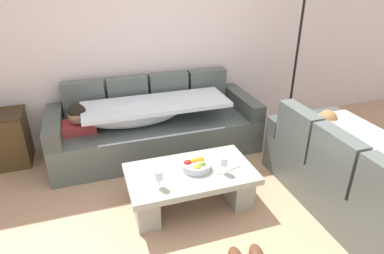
{
  "coord_description": "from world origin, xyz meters",
  "views": [
    {
      "loc": [
        -0.89,
        -2.02,
        2.13
      ],
      "look_at": [
        0.12,
        1.04,
        0.55
      ],
      "focal_mm": 31.04,
      "sensor_mm": 36.0,
      "label": 1
    }
  ],
  "objects": [
    {
      "name": "back_wall",
      "position": [
        0.0,
        2.15,
        1.35
      ],
      "size": [
        9.0,
        0.1,
        2.7
      ],
      "primitive_type": "cube",
      "color": "silver",
      "rests_on": "ground_plane"
    },
    {
      "name": "wine_glass_near_left",
      "position": [
        -0.41,
        0.32,
        0.5
      ],
      "size": [
        0.07,
        0.07,
        0.17
      ],
      "color": "silver",
      "rests_on": "coffee_table"
    },
    {
      "name": "coffee_table",
      "position": [
        -0.08,
        0.47,
        0.24
      ],
      "size": [
        1.2,
        0.68,
        0.38
      ],
      "color": "#9FA398",
      "rests_on": "ground_plane"
    },
    {
      "name": "couch_near_window",
      "position": [
        1.39,
        -0.09,
        0.34
      ],
      "size": [
        0.92,
        2.02,
        0.88
      ],
      "rotation": [
        0.0,
        0.0,
        1.57
      ],
      "color": "#535B57",
      "rests_on": "ground_plane"
    },
    {
      "name": "fruit_bowl",
      "position": [
        -0.02,
        0.5,
        0.42
      ],
      "size": [
        0.28,
        0.28,
        0.1
      ],
      "color": "silver",
      "rests_on": "coffee_table"
    },
    {
      "name": "wine_glass_near_right",
      "position": [
        0.21,
        0.35,
        0.5
      ],
      "size": [
        0.07,
        0.07,
        0.17
      ],
      "color": "silver",
      "rests_on": "coffee_table"
    },
    {
      "name": "ground_plane",
      "position": [
        0.0,
        0.0,
        0.0
      ],
      "size": [
        14.0,
        14.0,
        0.0
      ],
      "primitive_type": "plane",
      "color": "tan"
    },
    {
      "name": "couch_along_wall",
      "position": [
        -0.2,
        1.63,
        0.33
      ],
      "size": [
        2.49,
        0.92,
        0.88
      ],
      "color": "#535B57",
      "rests_on": "ground_plane"
    },
    {
      "name": "floor_lamp",
      "position": [
        1.69,
        1.57,
        1.12
      ],
      "size": [
        0.33,
        0.31,
        1.95
      ],
      "color": "black",
      "rests_on": "ground_plane"
    },
    {
      "name": "open_magazine",
      "position": [
        0.25,
        0.47,
        0.39
      ],
      "size": [
        0.32,
        0.27,
        0.01
      ],
      "primitive_type": "cube",
      "rotation": [
        0.0,
        0.0,
        0.25
      ],
      "color": "white",
      "rests_on": "coffee_table"
    }
  ]
}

